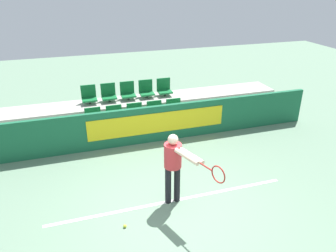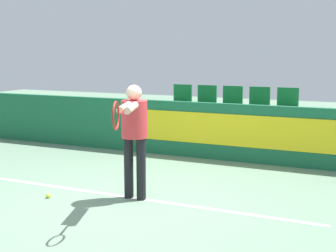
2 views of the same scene
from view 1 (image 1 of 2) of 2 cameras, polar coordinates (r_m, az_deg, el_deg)
ground_plane at (r=6.94m, az=1.51°, el=-14.48°), size 30.00×30.00×0.00m
court_baseline at (r=7.18m, az=0.66°, el=-12.92°), size 5.23×0.08×0.01m
barrier_wall at (r=9.22m, az=-4.65°, el=0.07°), size 10.56×0.14×1.08m
bleacher_tier_front at (r=9.91m, az=-5.47°, el=-0.43°), size 10.16×1.06×0.35m
bleacher_tier_middle at (r=10.80m, az=-6.73°, el=2.72°), size 10.16×1.06×0.71m
stadium_chair_0 at (r=9.71m, az=-12.84°, el=1.16°), size 0.46×0.38×0.57m
stadium_chair_1 at (r=9.77m, az=-9.25°, el=1.61°), size 0.46×0.38×0.57m
stadium_chair_2 at (r=9.86m, az=-5.72°, el=2.05°), size 0.46×0.38×0.57m
stadium_chair_3 at (r=9.99m, az=-2.27°, el=2.47°), size 0.46×0.38×0.57m
stadium_chair_4 at (r=10.15m, az=1.09°, el=2.88°), size 0.46×0.38×0.57m
stadium_chair_5 at (r=10.57m, az=-13.60°, el=5.12°), size 0.46×0.38×0.57m
stadium_chair_6 at (r=10.62m, az=-10.29°, el=5.52°), size 0.46×0.38×0.57m
stadium_chair_7 at (r=10.71m, az=-7.02°, el=5.90°), size 0.46×0.38×0.57m
stadium_chair_8 at (r=10.83m, az=-3.80°, el=6.25°), size 0.46×0.38×0.57m
stadium_chair_9 at (r=10.98m, az=-0.66°, el=6.57°), size 0.46×0.38×0.57m
tennis_player at (r=6.56m, az=1.22°, el=-6.34°), size 0.66×1.52×1.59m
tennis_ball at (r=6.59m, az=-7.51°, el=-16.89°), size 0.07×0.07×0.07m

